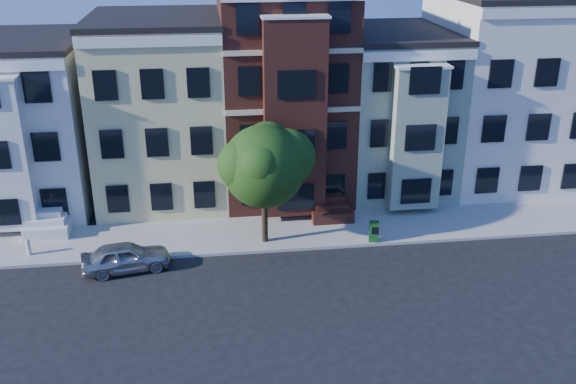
{
  "coord_description": "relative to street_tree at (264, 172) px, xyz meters",
  "views": [
    {
      "loc": [
        -4.43,
        -21.59,
        14.83
      ],
      "look_at": [
        -1.13,
        3.57,
        4.2
      ],
      "focal_mm": 40.0,
      "sensor_mm": 36.0,
      "label": 1
    }
  ],
  "objects": [
    {
      "name": "fire_hydrant",
      "position": [
        -11.38,
        0.03,
        -3.38
      ],
      "size": [
        0.3,
        0.3,
        0.65
      ],
      "primitive_type": "cylinder",
      "rotation": [
        0.0,
        0.0,
        -0.37
      ],
      "color": "beige",
      "rests_on": "far_sidewalk"
    },
    {
      "name": "far_sidewalk",
      "position": [
        1.84,
        0.98,
        -3.78
      ],
      "size": [
        60.0,
        4.0,
        0.15
      ],
      "primitive_type": "cube",
      "color": "#9E9B93",
      "rests_on": "ground"
    },
    {
      "name": "parked_car",
      "position": [
        -6.62,
        -1.82,
        -3.17
      ],
      "size": [
        4.22,
        2.28,
        1.36
      ],
      "primitive_type": "imported",
      "rotation": [
        0.0,
        0.0,
        1.75
      ],
      "color": "#ADAEB5",
      "rests_on": "ground"
    },
    {
      "name": "newspaper_box",
      "position": [
        5.39,
        -0.72,
        -3.18
      ],
      "size": [
        0.56,
        0.52,
        1.05
      ],
      "primitive_type": "cube",
      "rotation": [
        0.0,
        0.0,
        -0.24
      ],
      "color": "#1A5221",
      "rests_on": "far_sidewalk"
    },
    {
      "name": "street_tree",
      "position": [
        0.0,
        0.0,
        0.0
      ],
      "size": [
        7.62,
        7.62,
        7.41
      ],
      "primitive_type": null,
      "rotation": [
        0.0,
        0.0,
        -0.22
      ],
      "color": "#254E14",
      "rests_on": "far_sidewalk"
    },
    {
      "name": "ground",
      "position": [
        1.84,
        -7.02,
        -3.86
      ],
      "size": [
        120.0,
        120.0,
        0.0
      ],
      "primitive_type": "plane",
      "color": "black"
    },
    {
      "name": "house_yellow",
      "position": [
        -5.16,
        7.48,
        1.14
      ],
      "size": [
        7.0,
        9.0,
        10.0
      ],
      "primitive_type": "cube",
      "color": "#D3C889",
      "rests_on": "ground"
    },
    {
      "name": "house_brown",
      "position": [
        1.84,
        7.48,
        2.14
      ],
      "size": [
        7.0,
        9.0,
        12.0
      ],
      "primitive_type": "cube",
      "color": "#381711",
      "rests_on": "ground"
    },
    {
      "name": "house_cream",
      "position": [
        15.34,
        7.48,
        1.64
      ],
      "size": [
        8.0,
        9.0,
        11.0
      ],
      "primitive_type": "cube",
      "color": "silver",
      "rests_on": "ground"
    },
    {
      "name": "house_green",
      "position": [
        8.34,
        7.48,
        0.64
      ],
      "size": [
        6.0,
        9.0,
        9.0
      ],
      "primitive_type": "cube",
      "color": "gray",
      "rests_on": "ground"
    },
    {
      "name": "house_white",
      "position": [
        -13.16,
        7.48,
        0.64
      ],
      "size": [
        8.0,
        9.0,
        9.0
      ],
      "primitive_type": "cube",
      "color": "silver",
      "rests_on": "ground"
    }
  ]
}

